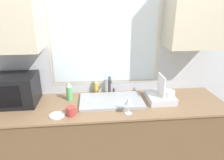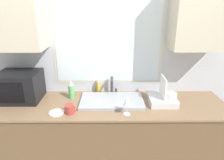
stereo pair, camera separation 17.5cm
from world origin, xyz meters
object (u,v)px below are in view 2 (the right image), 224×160
at_px(wine_glass, 127,102).
at_px(faucet, 112,84).
at_px(dish_rack, 163,98).
at_px(spray_bottle, 71,90).
at_px(microwave, 20,86).
at_px(soap_bottle, 99,87).
at_px(mug_near_sink, 70,109).

bearing_deg(wine_glass, faucet, 106.30).
height_order(dish_rack, spray_bottle, dish_rack).
xyz_separation_m(dish_rack, wine_glass, (-0.40, -0.24, 0.08)).
xyz_separation_m(microwave, soap_bottle, (0.84, 0.17, -0.08)).
distance_m(microwave, soap_bottle, 0.86).
distance_m(mug_near_sink, wine_glass, 0.56).
height_order(faucet, soap_bottle, faucet).
xyz_separation_m(spray_bottle, mug_near_sink, (0.04, -0.34, -0.06)).
relative_size(soap_bottle, wine_glass, 0.92).
relative_size(microwave, dish_rack, 1.40).
bearing_deg(soap_bottle, faucet, -13.61).
bearing_deg(soap_bottle, dish_rack, -20.73).
xyz_separation_m(faucet, spray_bottle, (-0.46, -0.10, -0.02)).
bearing_deg(microwave, spray_bottle, 3.52).
bearing_deg(spray_bottle, soap_bottle, 25.33).
bearing_deg(dish_rack, spray_bottle, 172.86).
bearing_deg(microwave, wine_glass, -16.17).
relative_size(spray_bottle, wine_glass, 1.15).
bearing_deg(faucet, spray_bottle, -167.53).
distance_m(dish_rack, mug_near_sink, 0.97).
xyz_separation_m(dish_rack, soap_bottle, (-0.70, 0.26, 0.02)).
bearing_deg(mug_near_sink, spray_bottle, 97.50).
height_order(microwave, wine_glass, microwave).
distance_m(dish_rack, spray_bottle, 1.00).
height_order(microwave, mug_near_sink, microwave).
relative_size(dish_rack, wine_glass, 1.73).
relative_size(microwave, soap_bottle, 2.64).
xyz_separation_m(microwave, mug_near_sink, (0.59, -0.31, -0.11)).
xyz_separation_m(faucet, microwave, (-1.00, -0.13, 0.04)).
distance_m(faucet, soap_bottle, 0.17).
relative_size(faucet, dish_rack, 0.67).
bearing_deg(faucet, mug_near_sink, -133.15).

